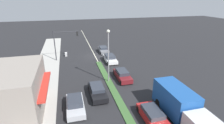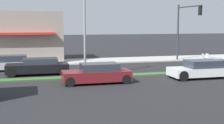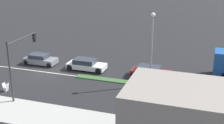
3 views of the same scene
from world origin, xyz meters
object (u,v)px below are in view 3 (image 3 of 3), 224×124
at_px(street_lamp, 152,40).
at_px(suv_black, 180,93).
at_px(sedan_silver, 203,111).
at_px(van_white, 86,65).
at_px(suv_grey, 40,59).
at_px(sedan_maroon, 151,72).
at_px(traffic_signal_main, 19,57).
at_px(warning_aframe_sign, 6,87).
at_px(pedestrian, 147,120).

bearing_deg(street_lamp, suv_black, 55.63).
bearing_deg(sedan_silver, suv_black, -141.59).
distance_m(sedan_silver, van_white, 15.20).
bearing_deg(suv_grey, sedan_maroon, 90.00).
bearing_deg(street_lamp, sedan_maroon, -169.55).
relative_size(traffic_signal_main, sedan_maroon, 1.28).
bearing_deg(suv_grey, street_lamp, 81.03).
bearing_deg(street_lamp, van_white, -105.46).
xyz_separation_m(traffic_signal_main, warning_aframe_sign, (-0.38, -2.11, -3.47)).
bearing_deg(traffic_signal_main, suv_black, 105.49).
xyz_separation_m(pedestrian, warning_aframe_sign, (-2.72, -14.61, -0.54)).
bearing_deg(suv_black, van_white, -111.50).
bearing_deg(suv_black, pedestrian, -14.96).
bearing_deg(pedestrian, van_white, -138.31).
distance_m(warning_aframe_sign, sedan_silver, 18.51).
xyz_separation_m(suv_grey, sedan_maroon, (0.00, 13.54, 0.02)).
bearing_deg(traffic_signal_main, pedestrian, 79.40).
height_order(sedan_silver, van_white, van_white).
bearing_deg(street_lamp, warning_aframe_sign, -66.28).
bearing_deg(suv_grey, pedestrian, 55.45).
distance_m(suv_grey, sedan_silver, 20.67).
relative_size(warning_aframe_sign, sedan_maroon, 0.19).
relative_size(pedestrian, warning_aframe_sign, 1.93).
bearing_deg(sedan_maroon, suv_black, 39.46).
relative_size(street_lamp, warning_aframe_sign, 8.80).
bearing_deg(suv_black, suv_grey, -104.38).
bearing_deg(sedan_silver, traffic_signal_main, -86.07).
height_order(suv_grey, van_white, van_white).
bearing_deg(pedestrian, suv_black, 165.04).
xyz_separation_m(suv_black, van_white, (-4.40, -11.17, 0.01)).
distance_m(street_lamp, van_white, 9.24).
distance_m(street_lamp, sedan_maroon, 4.72).
bearing_deg(van_white, suv_grey, -90.00).
height_order(traffic_signal_main, suv_black, traffic_signal_main).
xyz_separation_m(traffic_signal_main, van_white, (-8.32, 3.00, -3.28)).
height_order(warning_aframe_sign, van_white, van_white).
bearing_deg(traffic_signal_main, van_white, 160.20).
bearing_deg(traffic_signal_main, suv_grey, -160.22).
relative_size(traffic_signal_main, warning_aframe_sign, 6.69).
relative_size(pedestrian, suv_black, 0.35).
xyz_separation_m(street_lamp, sedan_maroon, (-2.20, -0.41, -4.16)).
xyz_separation_m(warning_aframe_sign, suv_black, (-3.54, 16.28, 0.19)).
bearing_deg(sedan_maroon, sedan_silver, 39.05).
xyz_separation_m(van_white, sedan_maroon, (0.00, 7.55, -0.00)).
bearing_deg(pedestrian, traffic_signal_main, -100.60).
xyz_separation_m(street_lamp, suv_black, (2.20, 3.22, -4.16)).
xyz_separation_m(suv_black, sedan_maroon, (-4.40, -3.62, 0.01)).
bearing_deg(street_lamp, suv_grey, -98.97).
relative_size(warning_aframe_sign, van_white, 0.19).
distance_m(pedestrian, warning_aframe_sign, 14.87).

